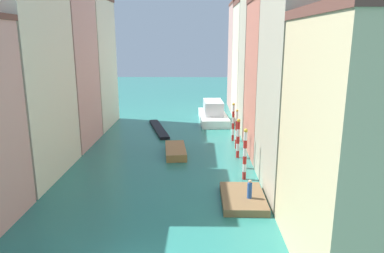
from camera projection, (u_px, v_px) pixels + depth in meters
ground_plane at (169, 144)px, 43.49m from camera, size 154.00×154.00×0.00m
building_left_1 at (8, 65)px, 31.48m from camera, size 8.10×11.03×20.29m
building_left_2 at (54, 64)px, 41.37m from camera, size 8.10×8.76×19.08m
building_left_3 at (81, 63)px, 50.73m from camera, size 8.10×9.96×17.97m
building_right_0 at (377, 144)px, 19.00m from camera, size 8.10×10.52×14.04m
building_right_1 at (317, 79)px, 28.79m from camera, size 8.10×10.24×18.49m
building_right_2 at (287, 77)px, 38.53m from camera, size 8.10×9.39×16.67m
building_right_3 at (273, 47)px, 46.14m from camera, size 8.10×7.21×22.64m
building_right_4 at (261, 61)px, 55.19m from camera, size 8.10×10.01×17.94m
building_right_5 at (252, 56)px, 64.34m from camera, size 8.10×8.93×18.46m
waterfront_dock at (243, 198)px, 28.20m from camera, size 3.33×5.23×0.56m
person_on_dock at (250, 190)px, 27.44m from camera, size 0.36×0.36×1.47m
mooring_pole_0 at (245, 154)px, 32.16m from camera, size 0.36×0.36×4.73m
mooring_pole_1 at (245, 148)px, 35.02m from camera, size 0.37×0.37×3.95m
mooring_pole_2 at (238, 138)px, 38.14m from camera, size 0.37×0.37×4.25m
mooring_pole_3 at (237, 129)px, 41.23m from camera, size 0.28×0.28×4.61m
mooring_pole_4 at (233, 122)px, 44.46m from camera, size 0.33×0.33×4.77m
vaporetto_white at (213, 114)px, 55.33m from camera, size 4.52×10.46×3.18m
gondola_black at (159, 129)px, 50.05m from camera, size 3.88×10.16×0.38m
motorboat_0 at (176, 151)px, 39.66m from camera, size 2.74×5.81×0.80m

